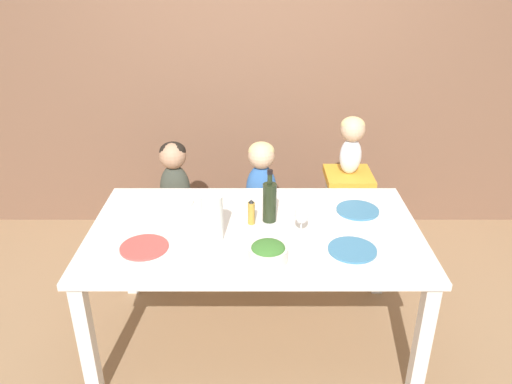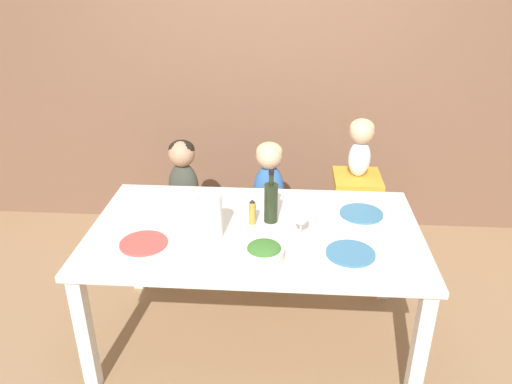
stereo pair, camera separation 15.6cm
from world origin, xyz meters
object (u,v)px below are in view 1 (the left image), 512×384
person_child_center (263,173)px  dinner_plate_back_left (175,202)px  chair_far_center (262,222)px  chair_right_highchair (348,197)px  dinner_plate_front_left (145,247)px  dinner_plate_front_right (353,250)px  wine_bottle (271,201)px  person_child_left (175,173)px  chair_far_left (179,221)px  person_baby_right (353,138)px  paper_towel_roll (214,217)px  wine_glass_near (303,215)px  dinner_plate_back_right (359,210)px  salad_bowl_large (269,252)px

person_child_center → dinner_plate_back_left: size_ratio=2.12×
chair_far_center → dinner_plate_back_left: dinner_plate_back_left is taller
chair_right_highchair → dinner_plate_front_left: bearing=-141.6°
dinner_plate_front_right → wine_bottle: bearing=142.5°
person_child_center → dinner_plate_front_right: size_ratio=2.12×
person_child_left → dinner_plate_front_left: (-0.01, -0.94, 0.01)m
chair_far_left → person_baby_right: person_baby_right is taller
dinner_plate_front_right → person_child_left: bearing=136.9°
person_child_left → person_child_center: size_ratio=1.00×
paper_towel_roll → wine_glass_near: size_ratio=1.42×
chair_far_left → dinner_plate_back_right: size_ratio=1.84×
salad_bowl_large → dinner_plate_back_right: size_ratio=0.79×
person_baby_right → dinner_plate_front_left: bearing=-141.5°
person_child_center → chair_right_highchair: bearing=-0.2°
wine_glass_near → dinner_plate_front_right: (0.24, -0.15, -0.11)m
chair_far_center → chair_far_left: bearing=180.0°
chair_far_center → person_baby_right: person_baby_right is taller
wine_bottle → dinner_plate_front_right: 0.52m
chair_right_highchair → chair_far_left: bearing=180.0°
chair_far_center → person_baby_right: (0.59, 0.00, 0.62)m
chair_far_left → dinner_plate_front_left: size_ratio=1.84×
chair_far_center → wine_bottle: bearing=-86.6°
person_child_center → dinner_plate_back_left: person_child_center is taller
paper_towel_roll → salad_bowl_large: (0.28, -0.21, -0.07)m
person_baby_right → dinner_plate_back_right: size_ratio=1.61×
chair_far_left → dinner_plate_back_left: size_ratio=1.84×
paper_towel_roll → dinner_plate_back_right: (0.80, 0.29, -0.12)m
person_baby_right → salad_bowl_large: size_ratio=2.03×
chair_far_center → wine_glass_near: wine_glass_near is taller
chair_right_highchair → wine_glass_near: wine_glass_near is taller
chair_far_left → person_child_left: size_ratio=0.87×
chair_far_left → person_baby_right: (1.17, 0.00, 0.62)m
dinner_plate_front_left → dinner_plate_back_left: bearing=82.0°
wine_glass_near → salad_bowl_large: bearing=-127.4°
person_child_center → person_baby_right: person_baby_right is taller
salad_bowl_large → dinner_plate_front_right: (0.42, 0.08, -0.04)m
wine_glass_near → dinner_plate_front_left: 0.81m
dinner_plate_back_left → wine_bottle: bearing=-20.8°
person_child_left → salad_bowl_large: bearing=-59.9°
wine_bottle → dinner_plate_front_left: bearing=-155.6°
chair_right_highchair → paper_towel_roll: 1.22m
chair_far_center → paper_towel_roll: paper_towel_roll is taller
person_baby_right → chair_right_highchair: bearing=-90.0°
wine_bottle → salad_bowl_large: size_ratio=1.58×
wine_glass_near → dinner_plate_front_right: 0.30m
chair_far_left → dinner_plate_front_left: bearing=-90.6°
dinner_plate_front_left → dinner_plate_back_right: same height
chair_far_left → dinner_plate_back_left: (0.06, -0.44, 0.38)m
chair_right_highchair → dinner_plate_front_left: (-1.18, -0.93, 0.18)m
dinner_plate_back_left → person_baby_right: bearing=21.6°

